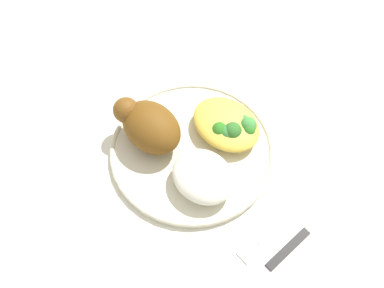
{
  "coord_description": "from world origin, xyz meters",
  "views": [
    {
      "loc": [
        -0.24,
        0.24,
        0.58
      ],
      "look_at": [
        0.0,
        0.0,
        0.02
      ],
      "focal_mm": 39.75,
      "sensor_mm": 36.0,
      "label": 1
    }
  ],
  "objects_px": {
    "plate": "(192,150)",
    "mac_cheese_with_broccoli": "(228,125)",
    "knife": "(269,267)",
    "rice_pile": "(203,176)",
    "roasted_chicken": "(149,125)",
    "fork": "(273,230)"
  },
  "relations": [
    {
      "from": "roasted_chicken",
      "to": "knife",
      "type": "bearing_deg",
      "value": 175.02
    },
    {
      "from": "roasted_chicken",
      "to": "fork",
      "type": "relative_size",
      "value": 0.79
    },
    {
      "from": "rice_pile",
      "to": "mac_cheese_with_broccoli",
      "type": "height_order",
      "value": "rice_pile"
    },
    {
      "from": "plate",
      "to": "rice_pile",
      "type": "relative_size",
      "value": 2.66
    },
    {
      "from": "roasted_chicken",
      "to": "mac_cheese_with_broccoli",
      "type": "distance_m",
      "value": 0.12
    },
    {
      "from": "plate",
      "to": "roasted_chicken",
      "type": "relative_size",
      "value": 2.27
    },
    {
      "from": "plate",
      "to": "knife",
      "type": "relative_size",
      "value": 1.34
    },
    {
      "from": "plate",
      "to": "mac_cheese_with_broccoli",
      "type": "height_order",
      "value": "mac_cheese_with_broccoli"
    },
    {
      "from": "mac_cheese_with_broccoli",
      "to": "fork",
      "type": "relative_size",
      "value": 0.79
    },
    {
      "from": "fork",
      "to": "mac_cheese_with_broccoli",
      "type": "bearing_deg",
      "value": -25.08
    },
    {
      "from": "plate",
      "to": "mac_cheese_with_broccoli",
      "type": "distance_m",
      "value": 0.07
    },
    {
      "from": "fork",
      "to": "knife",
      "type": "bearing_deg",
      "value": 123.47
    },
    {
      "from": "knife",
      "to": "rice_pile",
      "type": "bearing_deg",
      "value": -9.31
    },
    {
      "from": "plate",
      "to": "rice_pile",
      "type": "xyz_separation_m",
      "value": [
        -0.05,
        0.03,
        0.03
      ]
    },
    {
      "from": "knife",
      "to": "fork",
      "type": "bearing_deg",
      "value": -56.53
    },
    {
      "from": "roasted_chicken",
      "to": "mac_cheese_with_broccoli",
      "type": "height_order",
      "value": "roasted_chicken"
    },
    {
      "from": "knife",
      "to": "mac_cheese_with_broccoli",
      "type": "bearing_deg",
      "value": -32.45
    },
    {
      "from": "fork",
      "to": "knife",
      "type": "height_order",
      "value": "knife"
    },
    {
      "from": "fork",
      "to": "knife",
      "type": "distance_m",
      "value": 0.05
    },
    {
      "from": "mac_cheese_with_broccoli",
      "to": "rice_pile",
      "type": "bearing_deg",
      "value": 111.15
    },
    {
      "from": "plate",
      "to": "rice_pile",
      "type": "distance_m",
      "value": 0.07
    },
    {
      "from": "rice_pile",
      "to": "plate",
      "type": "bearing_deg",
      "value": -30.45
    }
  ]
}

